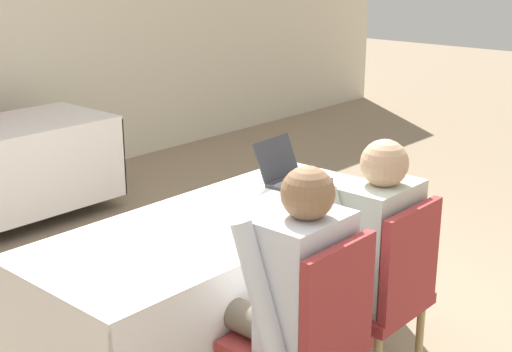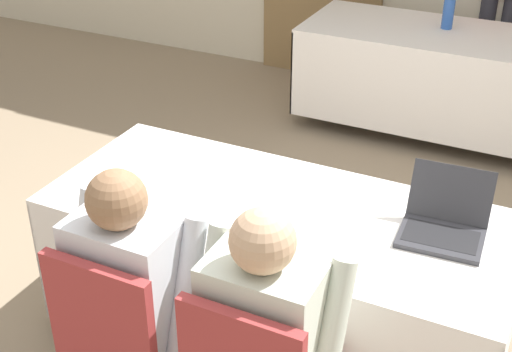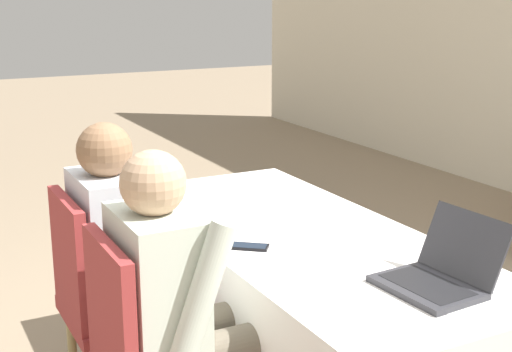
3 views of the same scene
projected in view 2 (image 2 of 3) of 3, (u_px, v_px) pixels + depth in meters
ground_plane at (276, 344)px, 3.21m from camera, size 24.00×24.00×0.00m
conference_table_near at (278, 243)px, 2.93m from camera, size 1.89×0.80×0.73m
conference_table_far at (443, 57)px, 4.82m from camera, size 1.89×0.80×0.73m
laptop at (444, 224)px, 2.66m from camera, size 0.33×0.33×0.22m
cell_phone at (262, 243)px, 2.62m from camera, size 0.14×0.15×0.01m
paper_beside_laptop at (464, 234)px, 2.68m from camera, size 0.24×0.31×0.00m
paper_centre_table at (98, 188)px, 2.97m from camera, size 0.32×0.36×0.00m
water_bottle at (449, 9)px, 4.74m from camera, size 0.08×0.08×0.29m
chair_near_left at (128, 340)px, 2.50m from camera, size 0.44×0.44×0.91m
person_checkered_shirt at (141, 288)px, 2.50m from camera, size 0.50×0.52×1.17m
person_white_shirt at (272, 332)px, 2.31m from camera, size 0.50×0.52×1.17m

